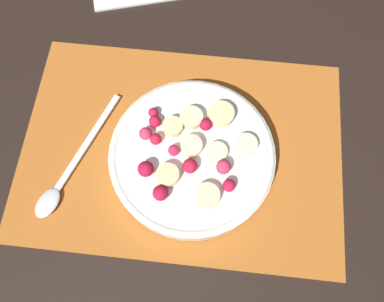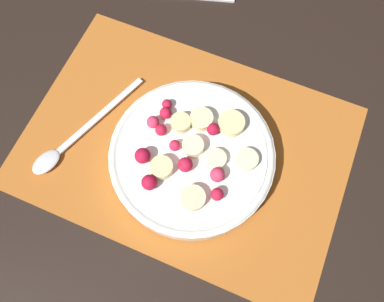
% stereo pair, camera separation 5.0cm
% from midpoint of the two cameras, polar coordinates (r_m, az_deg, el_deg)
% --- Properties ---
extents(ground_plane, '(3.00, 3.00, 0.00)m').
position_cam_midpoint_polar(ground_plane, '(0.55, -4.16, -0.00)').
color(ground_plane, black).
extents(placemat, '(0.46, 0.32, 0.01)m').
position_cam_midpoint_polar(placemat, '(0.55, -4.18, 0.11)').
color(placemat, '#B26023').
rests_on(placemat, ground_plane).
extents(fruit_bowl, '(0.23, 0.23, 0.05)m').
position_cam_midpoint_polar(fruit_bowl, '(0.52, -2.75, -1.05)').
color(fruit_bowl, silver).
rests_on(fruit_bowl, placemat).
extents(spoon, '(0.09, 0.20, 0.01)m').
position_cam_midpoint_polar(spoon, '(0.56, -21.39, -4.28)').
color(spoon, silver).
rests_on(spoon, placemat).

